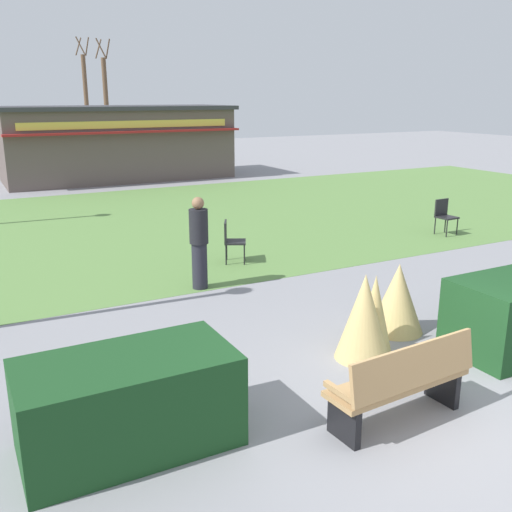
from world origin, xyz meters
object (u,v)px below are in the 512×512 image
(cafe_chair_west, at_px, (444,214))
(cafe_chair_center, at_px, (231,238))
(park_bench, at_px, (402,382))
(tree_left_bg, at_px, (86,100))
(food_kiosk, at_px, (118,143))
(tree_center_bg, at_px, (106,104))
(person_strolling, at_px, (199,243))

(cafe_chair_west, xyz_separation_m, cafe_chair_center, (-5.89, 0.20, 0.00))
(park_bench, relative_size, tree_left_bg, 0.25)
(food_kiosk, distance_m, tree_center_bg, 11.92)
(person_strolling, bearing_deg, tree_center_bg, 110.44)
(park_bench, relative_size, cafe_chair_west, 1.94)
(tree_center_bg, bearing_deg, cafe_chair_center, -98.53)
(person_strolling, relative_size, tree_left_bg, 0.24)
(cafe_chair_west, bearing_deg, food_kiosk, 108.20)
(park_bench, height_order, cafe_chair_center, park_bench)
(cafe_chair_center, relative_size, tree_center_bg, 0.13)
(food_kiosk, bearing_deg, park_bench, -96.74)
(tree_center_bg, bearing_deg, person_strolling, -100.71)
(tree_center_bg, bearing_deg, tree_left_bg, 95.91)
(person_strolling, bearing_deg, cafe_chair_west, 39.49)
(cafe_chair_west, relative_size, cafe_chair_center, 1.00)
(park_bench, bearing_deg, person_strolling, 91.86)
(cafe_chair_center, relative_size, tree_left_bg, 0.13)
(park_bench, distance_m, tree_left_bg, 35.78)
(cafe_chair_center, xyz_separation_m, person_strolling, (-1.23, -1.25, 0.33))
(cafe_chair_center, height_order, tree_center_bg, tree_center_bg)
(cafe_chair_west, distance_m, person_strolling, 7.20)
(park_bench, relative_size, cafe_chair_center, 1.94)
(park_bench, distance_m, person_strolling, 5.19)
(park_bench, relative_size, food_kiosk, 0.18)
(park_bench, xyz_separation_m, person_strolling, (-0.17, 5.17, 0.38))
(food_kiosk, height_order, tree_center_bg, tree_center_bg)
(park_bench, bearing_deg, food_kiosk, 83.26)
(park_bench, height_order, person_strolling, person_strolling)
(food_kiosk, bearing_deg, person_strolling, -99.67)
(park_bench, xyz_separation_m, cafe_chair_west, (6.95, 6.21, 0.05))
(cafe_chair_center, xyz_separation_m, tree_left_bg, (3.41, 28.98, 2.62))
(tree_left_bg, bearing_deg, tree_center_bg, -84.09)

